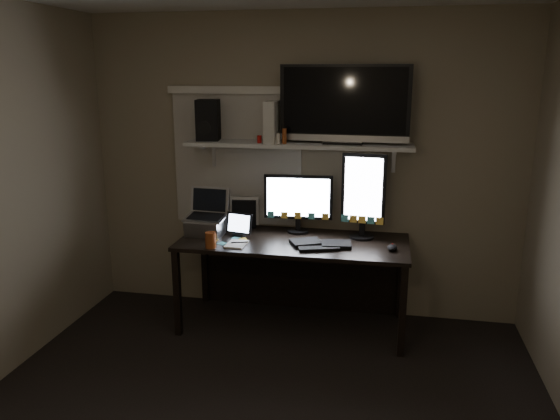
% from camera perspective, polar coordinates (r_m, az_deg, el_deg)
% --- Properties ---
extents(back_wall, '(3.60, 0.00, 3.60)m').
position_cam_1_polar(back_wall, '(4.56, 2.26, 4.46)').
color(back_wall, '#7A6D57').
rests_on(back_wall, floor).
extents(window_blinds, '(1.10, 0.02, 1.10)m').
position_cam_1_polar(window_blinds, '(4.65, -4.50, 5.25)').
color(window_blinds, '#B9B2A6').
rests_on(window_blinds, back_wall).
extents(desk, '(1.80, 0.75, 0.73)m').
position_cam_1_polar(desk, '(4.49, 1.67, -4.88)').
color(desk, black).
rests_on(desk, floor).
extents(wall_shelf, '(1.80, 0.35, 0.03)m').
position_cam_1_polar(wall_shelf, '(4.36, 1.92, 6.86)').
color(wall_shelf, '#B8B9B3').
rests_on(wall_shelf, back_wall).
extents(monitor_landscape, '(0.57, 0.09, 0.49)m').
position_cam_1_polar(monitor_landscape, '(4.48, 1.91, 0.70)').
color(monitor_landscape, black).
rests_on(monitor_landscape, desk).
extents(monitor_portrait, '(0.35, 0.11, 0.69)m').
position_cam_1_polar(monitor_portrait, '(4.35, 8.70, 1.48)').
color(monitor_portrait, black).
rests_on(monitor_portrait, desk).
extents(keyboard, '(0.50, 0.31, 0.03)m').
position_cam_1_polar(keyboard, '(4.21, 4.31, -3.50)').
color(keyboard, black).
rests_on(keyboard, desk).
extents(mouse, '(0.08, 0.12, 0.04)m').
position_cam_1_polar(mouse, '(4.17, 11.64, -3.87)').
color(mouse, black).
rests_on(mouse, desk).
extents(notepad, '(0.15, 0.20, 0.01)m').
position_cam_1_polar(notepad, '(4.23, -4.58, -3.56)').
color(notepad, silver).
rests_on(notepad, desk).
extents(tablet, '(0.24, 0.14, 0.20)m').
position_cam_1_polar(tablet, '(4.42, -4.27, -1.51)').
color(tablet, black).
rests_on(tablet, desk).
extents(file_sorter, '(0.21, 0.12, 0.26)m').
position_cam_1_polar(file_sorter, '(4.67, -3.73, -0.24)').
color(file_sorter, black).
rests_on(file_sorter, desk).
extents(laptop, '(0.35, 0.29, 0.37)m').
position_cam_1_polar(laptop, '(4.46, -7.79, -0.31)').
color(laptop, '#A9A9AD').
rests_on(laptop, desk).
extents(cup, '(0.10, 0.10, 0.12)m').
position_cam_1_polar(cup, '(4.16, -7.26, -3.13)').
color(cup, brown).
rests_on(cup, desk).
extents(sticky_notes, '(0.28, 0.21, 0.00)m').
position_cam_1_polar(sticky_notes, '(4.31, -5.54, -3.26)').
color(sticky_notes, yellow).
rests_on(sticky_notes, desk).
extents(tv, '(1.01, 0.22, 0.60)m').
position_cam_1_polar(tv, '(4.29, 6.75, 10.89)').
color(tv, black).
rests_on(tv, wall_shelf).
extents(game_console, '(0.09, 0.27, 0.32)m').
position_cam_1_polar(game_console, '(4.36, -0.82, 9.20)').
color(game_console, beige).
rests_on(game_console, wall_shelf).
extents(speaker, '(0.21, 0.25, 0.33)m').
position_cam_1_polar(speaker, '(4.54, -7.51, 9.32)').
color(speaker, black).
rests_on(speaker, wall_shelf).
extents(bottles, '(0.22, 0.07, 0.14)m').
position_cam_1_polar(bottles, '(4.30, -0.86, 7.90)').
color(bottles, '#A50F0C').
rests_on(bottles, wall_shelf).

